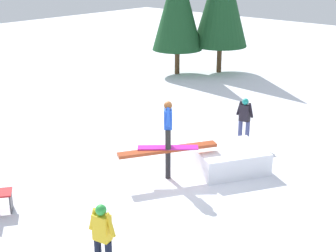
{
  "coord_description": "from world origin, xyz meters",
  "views": [
    {
      "loc": [
        8.2,
        7.32,
        5.48
      ],
      "look_at": [
        0.0,
        0.0,
        1.44
      ],
      "focal_mm": 50.0,
      "sensor_mm": 36.0,
      "label": 1
    }
  ],
  "objects_px": {
    "main_rider_on_rail": "(168,126)",
    "bystander_black": "(245,117)",
    "rail_feature": "(168,153)",
    "pine_tree_near": "(178,4)",
    "bystander_yellow": "(102,234)"
  },
  "relations": [
    {
      "from": "bystander_yellow",
      "to": "bystander_black",
      "type": "bearing_deg",
      "value": -88.87
    },
    {
      "from": "rail_feature",
      "to": "pine_tree_near",
      "type": "xyz_separation_m",
      "value": [
        -8.81,
        -7.26,
        2.59
      ]
    },
    {
      "from": "main_rider_on_rail",
      "to": "pine_tree_near",
      "type": "bearing_deg",
      "value": -93.48
    },
    {
      "from": "bystander_yellow",
      "to": "bystander_black",
      "type": "relative_size",
      "value": 0.98
    },
    {
      "from": "bystander_yellow",
      "to": "pine_tree_near",
      "type": "distance_m",
      "value": 15.49
    },
    {
      "from": "main_rider_on_rail",
      "to": "bystander_black",
      "type": "height_order",
      "value": "main_rider_on_rail"
    },
    {
      "from": "bystander_black",
      "to": "bystander_yellow",
      "type": "bearing_deg",
      "value": 95.09
    },
    {
      "from": "pine_tree_near",
      "to": "main_rider_on_rail",
      "type": "bearing_deg",
      "value": 39.49
    },
    {
      "from": "rail_feature",
      "to": "bystander_yellow",
      "type": "distance_m",
      "value": 3.97
    },
    {
      "from": "main_rider_on_rail",
      "to": "bystander_black",
      "type": "xyz_separation_m",
      "value": [
        -3.51,
        0.03,
        -0.66
      ]
    },
    {
      "from": "rail_feature",
      "to": "bystander_black",
      "type": "bearing_deg",
      "value": -150.53
    },
    {
      "from": "bystander_yellow",
      "to": "pine_tree_near",
      "type": "height_order",
      "value": "pine_tree_near"
    },
    {
      "from": "main_rider_on_rail",
      "to": "bystander_black",
      "type": "relative_size",
      "value": 0.96
    },
    {
      "from": "main_rider_on_rail",
      "to": "bystander_yellow",
      "type": "bearing_deg",
      "value": 71.42
    },
    {
      "from": "rail_feature",
      "to": "main_rider_on_rail",
      "type": "height_order",
      "value": "main_rider_on_rail"
    }
  ]
}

